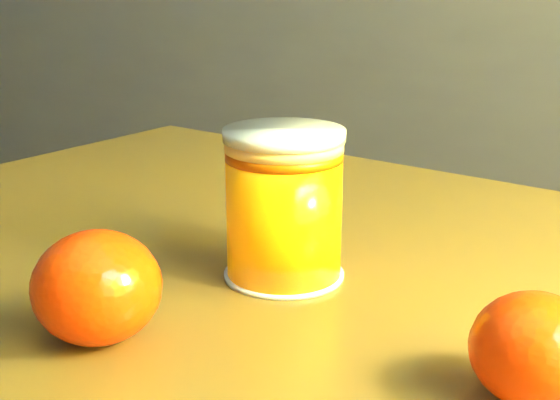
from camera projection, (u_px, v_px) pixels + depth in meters
The scene contains 4 objects.
kitchen_counter at pixel (301, 132), 2.11m from camera, with size 3.15×0.60×0.90m, color #4F4F54.
juice_glass at pixel (284, 206), 0.50m from camera, with size 0.08×0.08×0.10m.
orange_front at pixel (97, 287), 0.42m from camera, with size 0.07×0.07×0.06m, color #FF3605.
orange_back at pixel (535, 349), 0.36m from camera, with size 0.06×0.06×0.05m, color #FF3605.
Camera 1 is at (1.04, -0.34, 0.89)m, focal length 50.00 mm.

